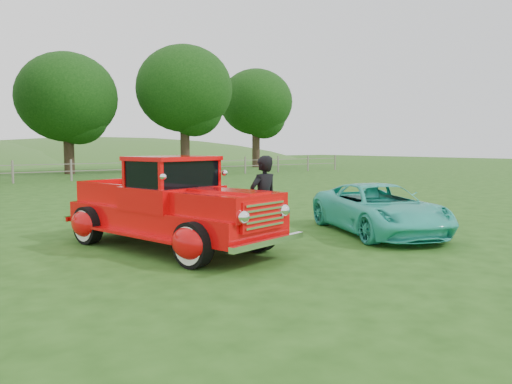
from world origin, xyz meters
TOP-DOWN VIEW (x-y plane):
  - ground at (0.00, 0.00)m, footprint 140.00×140.00m
  - fence_line at (0.00, 22.00)m, footprint 48.00×0.12m
  - tree_near_east at (5.00, 29.00)m, footprint 6.80×6.80m
  - tree_mid_east at (13.00, 27.00)m, footprint 7.20×7.20m
  - tree_far_east at (22.00, 30.00)m, footprint 6.60×6.60m
  - red_pickup at (-1.09, 2.19)m, footprint 3.01×5.24m
  - teal_sedan at (3.40, 0.80)m, footprint 3.28×4.44m
  - man at (0.50, 1.32)m, footprint 0.68×0.47m

SIDE VIEW (x-z plane):
  - ground at x=0.00m, z-range 0.00..0.00m
  - teal_sedan at x=3.40m, z-range 0.00..1.12m
  - fence_line at x=0.00m, z-range 0.00..1.20m
  - red_pickup at x=-1.09m, z-range -0.09..1.69m
  - man at x=0.50m, z-range 0.00..1.79m
  - tree_near_east at x=5.00m, z-range 1.08..9.41m
  - tree_far_east at x=22.00m, z-range 1.43..10.29m
  - tree_mid_east at x=13.00m, z-range 1.45..10.89m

